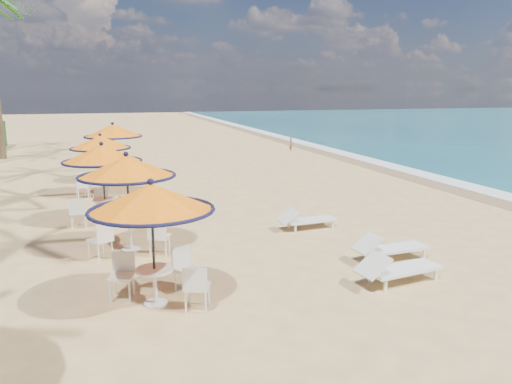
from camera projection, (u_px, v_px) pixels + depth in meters
ground at (367, 277)px, 11.00m from camera, size 160.00×160.00×0.00m
foam_strip at (437, 178)px, 23.05m from camera, size 1.20×140.00×0.04m
wetsand_band at (420, 179)px, 22.79m from camera, size 1.40×140.00×0.02m
station_0 at (154, 213)px, 9.28m from camera, size 2.36×2.36×2.46m
station_1 at (127, 176)px, 12.39m from camera, size 2.44×2.44×2.54m
station_2 at (102, 164)px, 15.17m from camera, size 2.40×2.40×2.50m
station_3 at (99, 150)px, 19.20m from camera, size 2.30×2.30×2.40m
station_4 at (114, 138)px, 22.16m from camera, size 2.53×2.53×2.64m
lounger_near at (396, 268)px, 10.58m from camera, size 2.03×0.90×0.70m
lounger_mid at (389, 247)px, 12.02m from camera, size 1.93×0.71×0.68m
lounger_far at (305, 219)px, 14.70m from camera, size 1.81×0.70×0.63m
person at (291, 144)px, 33.19m from camera, size 0.29×0.39×0.97m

